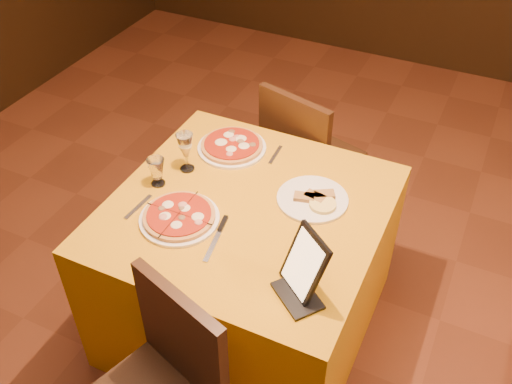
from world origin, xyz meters
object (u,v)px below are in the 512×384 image
at_px(pizza_far, 232,146).
at_px(water_glass, 157,172).
at_px(chair_main_far, 313,157).
at_px(pizza_near, 179,217).
at_px(main_table, 248,268).
at_px(wine_glass, 186,152).
at_px(tablet, 305,264).

relative_size(pizza_far, water_glass, 2.45).
relative_size(chair_main_far, water_glass, 7.00).
xyz_separation_m(pizza_far, water_glass, (-0.17, -0.36, 0.05)).
bearing_deg(pizza_near, pizza_far, 93.40).
height_order(main_table, pizza_near, pizza_near).
relative_size(wine_glass, water_glass, 1.46).
bearing_deg(tablet, pizza_near, -152.98).
bearing_deg(pizza_far, wine_glass, -116.56).
bearing_deg(wine_glass, main_table, -17.30).
distance_m(chair_main_far, pizza_near, 1.07).
xyz_separation_m(pizza_far, wine_glass, (-0.11, -0.22, 0.08)).
bearing_deg(tablet, water_glass, -161.08).
bearing_deg(chair_main_far, wine_glass, 79.49).
xyz_separation_m(main_table, water_glass, (-0.41, -0.03, 0.44)).
distance_m(main_table, pizza_near, 0.48).
height_order(main_table, water_glass, water_glass).
distance_m(main_table, chair_main_far, 0.82).
distance_m(pizza_far, tablet, 0.88).
relative_size(pizza_near, wine_glass, 1.69).
bearing_deg(pizza_far, tablet, -46.07).
bearing_deg(wine_glass, water_glass, -112.94).
distance_m(main_table, water_glass, 0.60).
xyz_separation_m(main_table, chair_main_far, (0.00, 0.81, 0.08)).
xyz_separation_m(wine_glass, tablet, (0.71, -0.41, 0.03)).
relative_size(pizza_near, water_glass, 2.47).
bearing_deg(wine_glass, tablet, -29.77).
bearing_deg(chair_main_far, water_glass, 80.06).
height_order(main_table, pizza_far, pizza_far).
distance_m(chair_main_far, tablet, 1.24).
distance_m(pizza_near, wine_glass, 0.34).
xyz_separation_m(main_table, pizza_near, (-0.21, -0.19, 0.39)).
relative_size(chair_main_far, wine_glass, 4.79).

